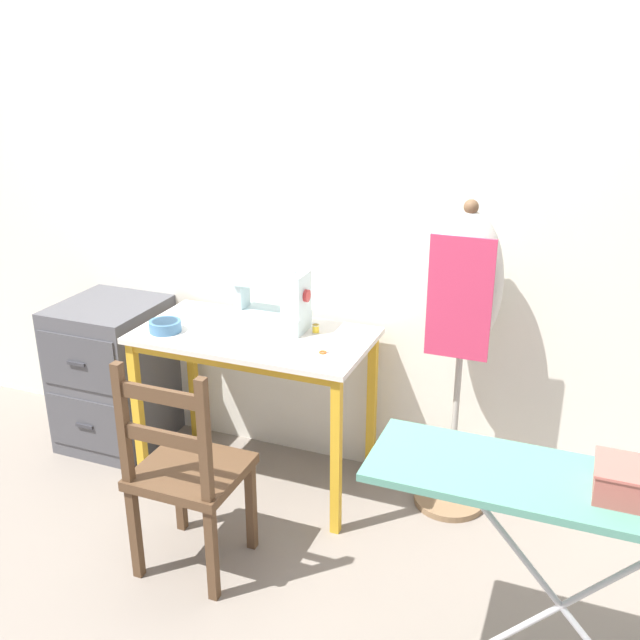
{
  "coord_description": "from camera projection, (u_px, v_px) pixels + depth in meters",
  "views": [
    {
      "loc": [
        1.37,
        -2.36,
        1.96
      ],
      "look_at": [
        0.33,
        0.25,
        0.88
      ],
      "focal_mm": 40.0,
      "sensor_mm": 36.0,
      "label": 1
    }
  ],
  "objects": [
    {
      "name": "ground_plane",
      "position": [
        231.0,
        511.0,
        3.22
      ],
      "size": [
        14.0,
        14.0,
        0.0
      ],
      "primitive_type": "plane",
      "color": "gray"
    },
    {
      "name": "wall_back",
      "position": [
        283.0,
        205.0,
        3.31
      ],
      "size": [
        10.0,
        0.05,
        2.55
      ],
      "color": "silver",
      "rests_on": "ground_plane"
    },
    {
      "name": "sewing_table",
      "position": [
        253.0,
        355.0,
        3.22
      ],
      "size": [
        1.06,
        0.56,
        0.76
      ],
      "color": "silver",
      "rests_on": "ground_plane"
    },
    {
      "name": "sewing_machine",
      "position": [
        275.0,
        301.0,
        3.21
      ],
      "size": [
        0.35,
        0.17,
        0.3
      ],
      "color": "silver",
      "rests_on": "sewing_table"
    },
    {
      "name": "fabric_bowl",
      "position": [
        165.0,
        326.0,
        3.2
      ],
      "size": [
        0.14,
        0.14,
        0.05
      ],
      "color": "teal",
      "rests_on": "sewing_table"
    },
    {
      "name": "scissors",
      "position": [
        331.0,
        353.0,
        2.98
      ],
      "size": [
        0.15,
        0.08,
        0.01
      ],
      "color": "silver",
      "rests_on": "sewing_table"
    },
    {
      "name": "thread_spool_near_machine",
      "position": [
        316.0,
        329.0,
        3.19
      ],
      "size": [
        0.04,
        0.04,
        0.04
      ],
      "color": "yellow",
      "rests_on": "sewing_table"
    },
    {
      "name": "wooden_chair",
      "position": [
        187.0,
        473.0,
        2.73
      ],
      "size": [
        0.4,
        0.38,
        0.92
      ],
      "color": "#513823",
      "rests_on": "ground_plane"
    },
    {
      "name": "filing_cabinet",
      "position": [
        114.0,
        374.0,
        3.68
      ],
      "size": [
        0.48,
        0.53,
        0.76
      ],
      "color": "#4C4C51",
      "rests_on": "ground_plane"
    },
    {
      "name": "dress_form",
      "position": [
        464.0,
        302.0,
        2.93
      ],
      "size": [
        0.32,
        0.32,
        1.4
      ],
      "color": "#846647",
      "rests_on": "ground_plane"
    },
    {
      "name": "ironing_board",
      "position": [
        577.0,
        499.0,
        1.99
      ],
      "size": [
        1.19,
        0.35,
        0.83
      ],
      "color": "#518E7A",
      "rests_on": "ground_plane"
    },
    {
      "name": "storage_box",
      "position": [
        633.0,
        483.0,
        1.9
      ],
      "size": [
        0.21,
        0.17,
        0.09
      ],
      "color": "#AD564C",
      "rests_on": "ironing_board"
    }
  ]
}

